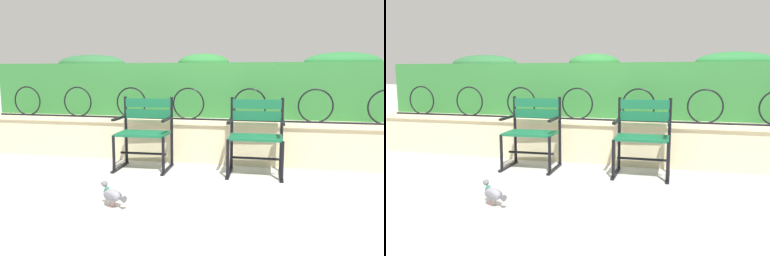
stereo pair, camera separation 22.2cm
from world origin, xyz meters
TOP-DOWN VIEW (x-y plane):
  - ground_plane at (0.00, 0.00)m, footprint 60.00×60.00m
  - stone_wall at (0.00, 0.85)m, footprint 6.53×0.41m
  - iron_arch_fence at (-0.17, 0.77)m, footprint 6.01×0.02m
  - hedge_row at (-0.02, 1.33)m, footprint 6.40×0.61m
  - park_chair_left at (-0.64, 0.33)m, footprint 0.66×0.54m
  - park_chair_right at (0.70, 0.35)m, footprint 0.63×0.53m
  - pigeon_near_chairs at (-0.46, -1.05)m, footprint 0.28×0.17m

SIDE VIEW (x-z plane):
  - ground_plane at x=0.00m, z-range 0.00..0.00m
  - pigeon_near_chairs at x=-0.46m, z-range 0.00..0.22m
  - stone_wall at x=0.00m, z-range 0.00..0.56m
  - park_chair_left at x=-0.64m, z-range 0.03..0.90m
  - park_chair_right at x=0.70m, z-range 0.03..0.91m
  - iron_arch_fence at x=-0.17m, z-range 0.53..0.95m
  - hedge_row at x=-0.02m, z-range 0.54..1.41m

